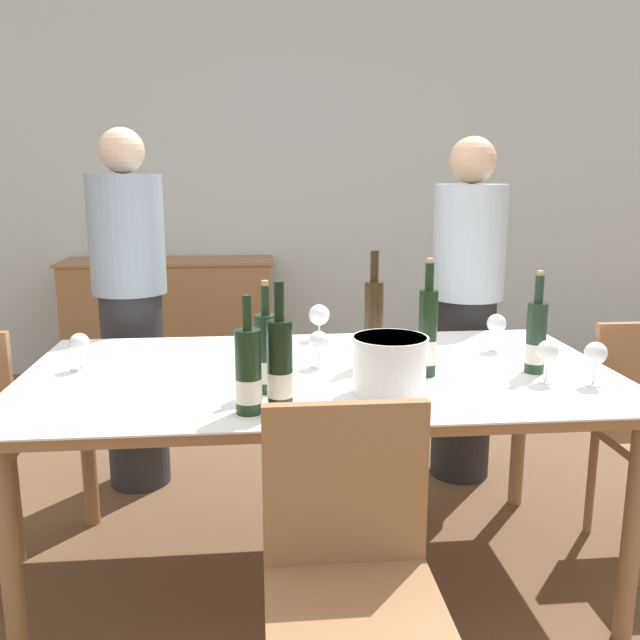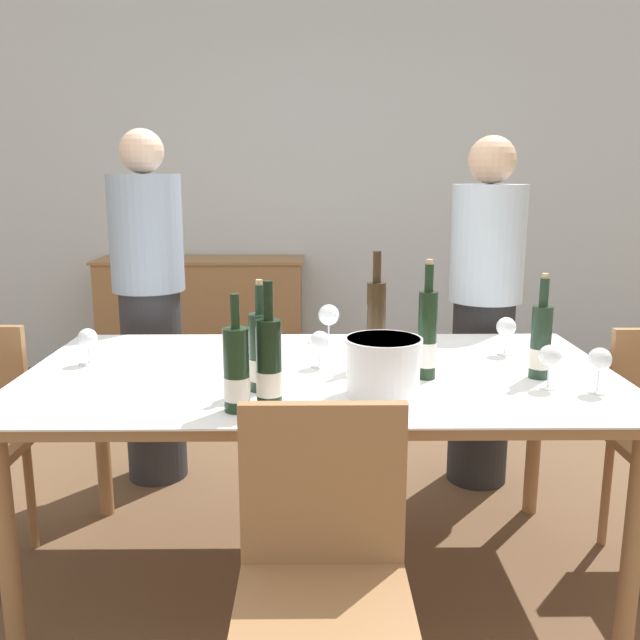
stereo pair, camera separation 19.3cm
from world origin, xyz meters
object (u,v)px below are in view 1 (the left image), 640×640
at_px(wine_glass_0, 317,343).
at_px(wine_glass_5, 496,325).
at_px(wine_glass_2, 80,345).
at_px(wine_bottle_5, 266,355).
at_px(ice_bucket, 390,363).
at_px(person_host, 131,314).
at_px(wine_bottle_1, 536,338).
at_px(wine_bottle_2, 374,324).
at_px(wine_glass_1, 548,353).
at_px(sideboard_cabinet, 171,321).
at_px(person_guest_left, 466,313).
at_px(wine_glass_3, 596,355).
at_px(wine_bottle_3, 248,374).
at_px(wine_bottle_0, 428,334).
at_px(chair_near_front, 349,565).
at_px(wine_bottle_4, 280,366).
at_px(wine_glass_4, 319,316).
at_px(dining_table, 320,388).

distance_m(wine_glass_0, wine_glass_5, 0.73).
bearing_deg(wine_glass_2, wine_bottle_5, -25.83).
distance_m(ice_bucket, person_host, 1.47).
bearing_deg(wine_bottle_1, wine_bottle_2, 162.78).
bearing_deg(wine_glass_1, sideboard_cabinet, 119.64).
bearing_deg(wine_bottle_2, person_guest_left, 51.38).
height_order(wine_bottle_5, wine_glass_5, wine_bottle_5).
xyz_separation_m(wine_bottle_5, wine_glass_3, (1.05, -0.03, -0.02)).
xyz_separation_m(wine_bottle_2, person_guest_left, (0.56, 0.71, -0.11)).
bearing_deg(wine_glass_1, wine_bottle_3, -168.34).
bearing_deg(wine_glass_2, person_host, 86.56).
relative_size(wine_bottle_0, person_host, 0.24).
relative_size(wine_bottle_2, person_host, 0.25).
bearing_deg(wine_glass_3, wine_glass_5, 109.18).
height_order(wine_bottle_0, wine_glass_1, wine_bottle_0).
height_order(wine_glass_1, chair_near_front, wine_glass_1).
height_order(wine_bottle_2, wine_glass_2, wine_bottle_2).
xyz_separation_m(wine_glass_2, person_host, (0.04, 0.74, -0.04)).
distance_m(wine_bottle_4, wine_glass_2, 0.82).
relative_size(wine_glass_2, wine_glass_3, 0.91).
bearing_deg(person_host, wine_glass_1, -34.70).
bearing_deg(wine_bottle_3, wine_bottle_4, 19.99).
bearing_deg(wine_glass_0, ice_bucket, -57.82).
relative_size(wine_glass_2, wine_glass_5, 0.91).
bearing_deg(person_host, wine_bottle_4, -62.43).
bearing_deg(person_guest_left, wine_glass_3, -84.50).
height_order(wine_bottle_2, person_guest_left, person_guest_left).
relative_size(wine_glass_0, wine_glass_2, 1.00).
bearing_deg(person_guest_left, chair_near_front, -116.16).
bearing_deg(sideboard_cabinet, chair_near_front, -76.08).
bearing_deg(wine_glass_2, wine_glass_1, -10.88).
bearing_deg(sideboard_cabinet, person_guest_left, -47.44).
bearing_deg(wine_bottle_0, chair_near_front, -117.38).
bearing_deg(wine_bottle_4, wine_glass_1, 10.76).
bearing_deg(person_host, wine_glass_2, -93.44).
height_order(wine_bottle_0, wine_bottle_4, wine_bottle_0).
distance_m(wine_bottle_4, wine_glass_4, 0.85).
xyz_separation_m(wine_bottle_5, person_guest_left, (0.95, 1.00, -0.09)).
height_order(dining_table, person_guest_left, person_guest_left).
height_order(wine_bottle_4, person_guest_left, person_guest_left).
bearing_deg(wine_bottle_1, wine_glass_5, 95.48).
height_order(wine_bottle_2, wine_glass_4, wine_bottle_2).
bearing_deg(wine_bottle_5, chair_near_front, -71.91).
bearing_deg(wine_bottle_3, dining_table, 59.03).
height_order(wine_bottle_3, chair_near_front, wine_bottle_3).
relative_size(chair_near_front, person_guest_left, 0.55).
bearing_deg(wine_bottle_0, wine_glass_4, 119.79).
height_order(dining_table, wine_glass_4, wine_glass_4).
height_order(wine_glass_0, person_guest_left, person_guest_left).
relative_size(wine_bottle_4, wine_glass_0, 2.87).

